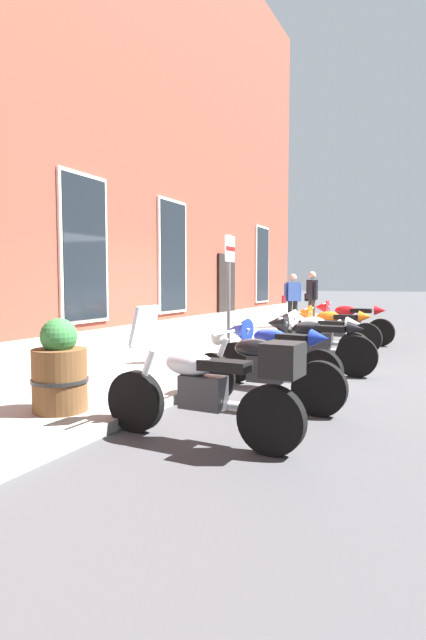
{
  "coord_description": "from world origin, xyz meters",
  "views": [
    {
      "loc": [
        -8.32,
        -3.05,
        1.56
      ],
      "look_at": [
        -0.09,
        0.78,
        0.85
      ],
      "focal_mm": 28.05,
      "sensor_mm": 36.0,
      "label": 1
    }
  ],
  "objects_px": {
    "pedestrian_dark_jacket": "(312,295)",
    "barrel_planter": "(60,371)",
    "parking_sign": "(229,280)",
    "motorcycle_orange_sport": "(329,326)",
    "motorcycle_black_sport": "(310,341)",
    "motorcycle_black_naked": "(261,371)",
    "pedestrian_blue_top": "(293,298)",
    "motorcycle_red_sport": "(346,321)",
    "motorcycle_white_sport": "(314,333)",
    "motorcycle_silver_touring": "(209,388)",
    "motorcycle_blue_sport": "(271,350)"
  },
  "relations": [
    {
      "from": "motorcycle_silver_touring",
      "to": "motorcycle_blue_sport",
      "type": "xyz_separation_m",
      "value": [
        2.7,
        0.28,
        0.0
      ]
    },
    {
      "from": "motorcycle_black_sport",
      "to": "motorcycle_orange_sport",
      "type": "height_order",
      "value": "motorcycle_orange_sport"
    },
    {
      "from": "motorcycle_red_sport",
      "to": "barrel_planter",
      "type": "bearing_deg",
      "value": 168.99
    },
    {
      "from": "motorcycle_silver_touring",
      "to": "motorcycle_black_naked",
      "type": "relative_size",
      "value": 1.04
    },
    {
      "from": "motorcycle_blue_sport",
      "to": "parking_sign",
      "type": "height_order",
      "value": "parking_sign"
    },
    {
      "from": "parking_sign",
      "to": "pedestrian_dark_jacket",
      "type": "bearing_deg",
      "value": 3.14
    },
    {
      "from": "motorcycle_silver_touring",
      "to": "motorcycle_orange_sport",
      "type": "xyz_separation_m",
      "value": [
        6.79,
        0.3,
        0.01
      ]
    },
    {
      "from": "barrel_planter",
      "to": "pedestrian_dark_jacket",
      "type": "bearing_deg",
      "value": -0.01
    },
    {
      "from": "motorcycle_orange_sport",
      "to": "motorcycle_red_sport",
      "type": "xyz_separation_m",
      "value": [
        1.5,
        -0.1,
        0.02
      ]
    },
    {
      "from": "motorcycle_black_sport",
      "to": "pedestrian_blue_top",
      "type": "height_order",
      "value": "pedestrian_blue_top"
    },
    {
      "from": "parking_sign",
      "to": "motorcycle_orange_sport",
      "type": "bearing_deg",
      "value": -19.82
    },
    {
      "from": "motorcycle_orange_sport",
      "to": "barrel_planter",
      "type": "xyz_separation_m",
      "value": [
        -6.8,
        1.52,
        0.01
      ]
    },
    {
      "from": "motorcycle_red_sport",
      "to": "pedestrian_dark_jacket",
      "type": "xyz_separation_m",
      "value": [
        3.07,
        1.61,
        0.52
      ]
    },
    {
      "from": "motorcycle_silver_touring",
      "to": "motorcycle_black_sport",
      "type": "relative_size",
      "value": 1.03
    },
    {
      "from": "motorcycle_black_sport",
      "to": "pedestrian_blue_top",
      "type": "relative_size",
      "value": 1.25
    },
    {
      "from": "motorcycle_orange_sport",
      "to": "pedestrian_blue_top",
      "type": "bearing_deg",
      "value": 26.44
    },
    {
      "from": "motorcycle_silver_touring",
      "to": "barrel_planter",
      "type": "distance_m",
      "value": 1.81
    },
    {
      "from": "motorcycle_blue_sport",
      "to": "parking_sign",
      "type": "distance_m",
      "value": 1.84
    },
    {
      "from": "pedestrian_blue_top",
      "to": "pedestrian_dark_jacket",
      "type": "relative_size",
      "value": 0.95
    },
    {
      "from": "motorcycle_silver_touring",
      "to": "pedestrian_dark_jacket",
      "type": "height_order",
      "value": "pedestrian_dark_jacket"
    },
    {
      "from": "pedestrian_dark_jacket",
      "to": "barrel_planter",
      "type": "height_order",
      "value": "pedestrian_dark_jacket"
    },
    {
      "from": "motorcycle_black_naked",
      "to": "motorcycle_orange_sport",
      "type": "bearing_deg",
      "value": 3.23
    },
    {
      "from": "motorcycle_silver_touring",
      "to": "barrel_planter",
      "type": "relative_size",
      "value": 2.07
    },
    {
      "from": "motorcycle_white_sport",
      "to": "barrel_planter",
      "type": "distance_m",
      "value": 5.61
    },
    {
      "from": "motorcycle_blue_sport",
      "to": "motorcycle_white_sport",
      "type": "distance_m",
      "value": 2.69
    },
    {
      "from": "parking_sign",
      "to": "barrel_planter",
      "type": "distance_m",
      "value": 3.91
    },
    {
      "from": "motorcycle_black_sport",
      "to": "pedestrian_dark_jacket",
      "type": "distance_m",
      "value": 7.59
    },
    {
      "from": "motorcycle_orange_sport",
      "to": "motorcycle_black_naked",
      "type": "bearing_deg",
      "value": -176.77
    },
    {
      "from": "motorcycle_white_sport",
      "to": "pedestrian_blue_top",
      "type": "relative_size",
      "value": 1.24
    },
    {
      "from": "motorcycle_red_sport",
      "to": "parking_sign",
      "type": "xyz_separation_m",
      "value": [
        -4.55,
        1.19,
        1.0
      ]
    },
    {
      "from": "motorcycle_white_sport",
      "to": "pedestrian_blue_top",
      "type": "distance_m",
      "value": 5.71
    },
    {
      "from": "motorcycle_blue_sport",
      "to": "motorcycle_white_sport",
      "type": "bearing_deg",
      "value": 0.27
    },
    {
      "from": "barrel_planter",
      "to": "motorcycle_black_naked",
      "type": "bearing_deg",
      "value": -51.19
    },
    {
      "from": "pedestrian_blue_top",
      "to": "motorcycle_red_sport",
      "type": "bearing_deg",
      "value": -139.89
    },
    {
      "from": "pedestrian_blue_top",
      "to": "barrel_planter",
      "type": "bearing_deg",
      "value": -177.66
    },
    {
      "from": "pedestrian_dark_jacket",
      "to": "parking_sign",
      "type": "relative_size",
      "value": 0.77
    },
    {
      "from": "motorcycle_white_sport",
      "to": "motorcycle_orange_sport",
      "type": "distance_m",
      "value": 1.4
    },
    {
      "from": "motorcycle_blue_sport",
      "to": "pedestrian_dark_jacket",
      "type": "height_order",
      "value": "pedestrian_dark_jacket"
    },
    {
      "from": "motorcycle_silver_touring",
      "to": "motorcycle_orange_sport",
      "type": "relative_size",
      "value": 1.01
    },
    {
      "from": "motorcycle_white_sport",
      "to": "parking_sign",
      "type": "height_order",
      "value": "parking_sign"
    },
    {
      "from": "motorcycle_silver_touring",
      "to": "pedestrian_blue_top",
      "type": "height_order",
      "value": "pedestrian_blue_top"
    },
    {
      "from": "motorcycle_red_sport",
      "to": "pedestrian_dark_jacket",
      "type": "bearing_deg",
      "value": 27.73
    },
    {
      "from": "pedestrian_dark_jacket",
      "to": "motorcycle_red_sport",
      "type": "bearing_deg",
      "value": -152.27
    },
    {
      "from": "motorcycle_red_sport",
      "to": "motorcycle_white_sport",
      "type": "bearing_deg",
      "value": 178.17
    },
    {
      "from": "motorcycle_white_sport",
      "to": "motorcycle_black_sport",
      "type": "bearing_deg",
      "value": -169.5
    },
    {
      "from": "motorcycle_black_sport",
      "to": "pedestrian_dark_jacket",
      "type": "xyz_separation_m",
      "value": [
        7.36,
        1.78,
        0.55
      ]
    },
    {
      "from": "motorcycle_black_sport",
      "to": "motorcycle_orange_sport",
      "type": "distance_m",
      "value": 2.8
    },
    {
      "from": "motorcycle_silver_touring",
      "to": "motorcycle_black_sport",
      "type": "distance_m",
      "value": 4.0
    },
    {
      "from": "motorcycle_black_sport",
      "to": "motorcycle_blue_sport",
      "type": "bearing_deg",
      "value": 169.39
    },
    {
      "from": "motorcycle_red_sport",
      "to": "motorcycle_black_sport",
      "type": "bearing_deg",
      "value": -177.81
    }
  ]
}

